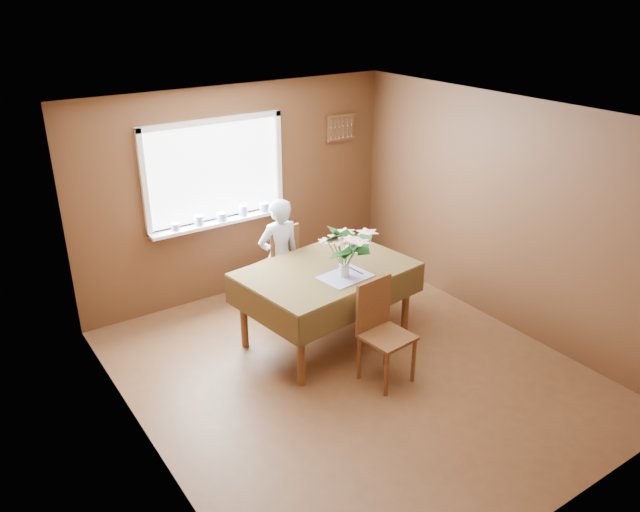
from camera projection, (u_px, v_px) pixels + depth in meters
floor at (351, 372)px, 6.15m from camera, size 4.50×4.50×0.00m
ceiling at (357, 118)px, 5.14m from camera, size 4.50×4.50×0.00m
wall_back at (239, 192)px, 7.35m from camera, size 4.00×0.00×4.00m
wall_front at (568, 375)px, 3.95m from camera, size 4.00×0.00×4.00m
wall_left at (139, 317)px, 4.62m from camera, size 0.00×4.50×4.50m
wall_right at (503, 214)px, 6.68m from camera, size 0.00×4.50×4.50m
window_assembly at (218, 189)px, 7.12m from camera, size 1.72×0.20×1.22m
spoon_rack at (341, 127)px, 7.83m from camera, size 0.44×0.05×0.33m
dining_table at (327, 277)px, 6.43m from camera, size 1.86×1.39×0.84m
chair_far at (278, 264)px, 7.17m from camera, size 0.54×0.54×1.02m
chair_near at (381, 327)px, 5.88m from camera, size 0.47×0.47×1.00m
seated_woman at (279, 258)px, 6.99m from camera, size 0.52×0.35×1.39m
flower_bouquet at (345, 249)px, 6.09m from camera, size 0.54×0.54×0.46m
side_plate at (355, 249)px, 6.82m from camera, size 0.29×0.29×0.01m
table_knife at (355, 270)px, 6.33m from camera, size 0.04×0.25×0.00m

